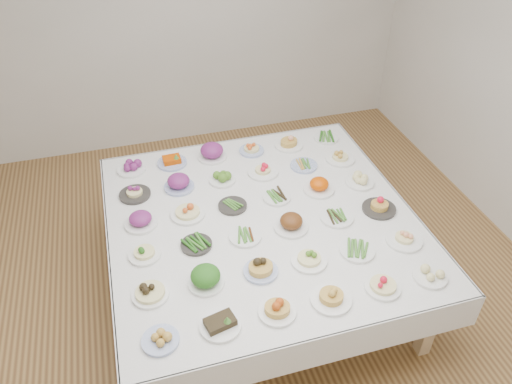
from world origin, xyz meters
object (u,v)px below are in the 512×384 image
object	(u,v)px
dish_18	(140,218)
dish_35	(326,137)
dish_0	(160,337)
display_table	(261,223)

from	to	relation	value
dish_18	dish_35	xyz separation A→B (m)	(1.79, 0.73, -0.04)
dish_18	dish_0	bearing A→B (deg)	-90.07
display_table	dish_35	xyz separation A→B (m)	(0.90, 0.90, 0.09)
dish_18	display_table	bearing A→B (deg)	-10.81
dish_35	dish_0	bearing A→B (deg)	-134.74
display_table	dish_0	xyz separation A→B (m)	(-0.89, -0.90, 0.11)
display_table	dish_18	world-z (taller)	dish_18
dish_0	dish_18	bearing A→B (deg)	89.93
display_table	dish_18	xyz separation A→B (m)	(-0.89, 0.17, 0.13)
dish_18	dish_35	distance (m)	1.94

